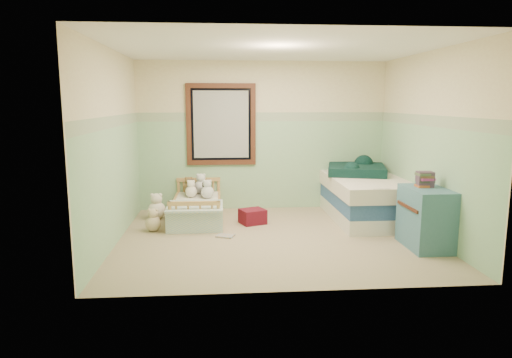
{
  "coord_description": "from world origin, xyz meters",
  "views": [
    {
      "loc": [
        -0.72,
        -5.98,
        1.82
      ],
      "look_at": [
        -0.22,
        0.35,
        0.75
      ],
      "focal_mm": 32.16,
      "sensor_mm": 36.0,
      "label": 1
    }
  ],
  "objects": [
    {
      "name": "floor",
      "position": [
        0.0,
        0.0,
        -0.01
      ],
      "size": [
        4.2,
        3.6,
        0.02
      ],
      "primitive_type": "cube",
      "color": "#938160",
      "rests_on": "ground"
    },
    {
      "name": "toddler_bed_frame",
      "position": [
        -1.1,
        1.05,
        0.1
      ],
      "size": [
        0.74,
        1.48,
        0.19
      ],
      "primitive_type": "cube",
      "color": "#AA844E",
      "rests_on": "floor"
    },
    {
      "name": "teal_blanket",
      "position": [
        1.5,
        1.29,
        0.73
      ],
      "size": [
        1.11,
        1.14,
        0.14
      ],
      "primitive_type": "cube",
      "rotation": [
        0.0,
        0.0,
        -0.25
      ],
      "color": "black",
      "rests_on": "twin_mattress"
    },
    {
      "name": "ceiling",
      "position": [
        0.0,
        0.0,
        2.51
      ],
      "size": [
        4.2,
        3.6,
        0.02
      ],
      "primitive_type": "cube",
      "color": "white",
      "rests_on": "wall_back"
    },
    {
      "name": "patchwork_quilt",
      "position": [
        -1.1,
        0.59,
        0.33
      ],
      "size": [
        0.8,
        0.74,
        0.03
      ],
      "primitive_type": "cube",
      "color": "#7DB1D1",
      "rests_on": "toddler_mattress"
    },
    {
      "name": "plush_bed_tan",
      "position": [
        -1.2,
        1.33,
        0.4
      ],
      "size": [
        0.19,
        0.19,
        0.19
      ],
      "primitive_type": "sphere",
      "color": "#D0B791",
      "rests_on": "toddler_mattress"
    },
    {
      "name": "twin_boxspring",
      "position": [
        1.55,
        0.99,
        0.33
      ],
      "size": [
        1.05,
        2.11,
        0.22
      ],
      "primitive_type": "cube",
      "color": "navy",
      "rests_on": "twin_bed_frame"
    },
    {
      "name": "red_pillow",
      "position": [
        -0.24,
        0.76,
        0.11
      ],
      "size": [
        0.44,
        0.42,
        0.22
      ],
      "primitive_type": "cube",
      "rotation": [
        0.0,
        0.0,
        0.38
      ],
      "color": "maroon",
      "rests_on": "floor"
    },
    {
      "name": "window_frame",
      "position": [
        -0.7,
        1.76,
        1.45
      ],
      "size": [
        1.16,
        0.06,
        1.36
      ],
      "primitive_type": "cube",
      "color": "#401A0F",
      "rests_on": "wall_back"
    },
    {
      "name": "toddler_mattress",
      "position": [
        -1.1,
        1.05,
        0.25
      ],
      "size": [
        0.68,
        1.42,
        0.12
      ],
      "primitive_type": "cube",
      "color": "white",
      "rests_on": "toddler_bed_frame"
    },
    {
      "name": "window_blinds",
      "position": [
        -0.7,
        1.77,
        1.45
      ],
      "size": [
        0.92,
        0.01,
        1.12
      ],
      "primitive_type": "cube",
      "color": "#B9B9B5",
      "rests_on": "window_frame"
    },
    {
      "name": "border_strip",
      "position": [
        0.0,
        1.79,
        1.57
      ],
      "size": [
        4.2,
        0.01,
        0.15
      ],
      "primitive_type": "cube",
      "color": "#577D55",
      "rests_on": "wall_back"
    },
    {
      "name": "extra_plush_3",
      "position": [
        -1.19,
        1.29,
        0.4
      ],
      "size": [
        0.19,
        0.19,
        0.19
      ],
      "primitive_type": "sphere",
      "color": "white",
      "rests_on": "toddler_mattress"
    },
    {
      "name": "wall_right",
      "position": [
        2.1,
        0.0,
        1.25
      ],
      "size": [
        0.04,
        3.6,
        2.5
      ],
      "primitive_type": "cube",
      "color": "beige",
      "rests_on": "floor"
    },
    {
      "name": "wainscot_mint",
      "position": [
        0.0,
        1.79,
        0.75
      ],
      "size": [
        4.2,
        0.01,
        1.5
      ],
      "primitive_type": "cube",
      "color": "#8CB68B",
      "rests_on": "floor"
    },
    {
      "name": "plush_floor_cream",
      "position": [
        -1.73,
        1.14,
        0.14
      ],
      "size": [
        0.28,
        0.28,
        0.28
      ],
      "primitive_type": "sphere",
      "color": "white",
      "rests_on": "floor"
    },
    {
      "name": "twin_mattress",
      "position": [
        1.55,
        0.99,
        0.55
      ],
      "size": [
        1.1,
        2.15,
        0.22
      ],
      "primitive_type": "cube",
      "color": "silver",
      "rests_on": "twin_boxspring"
    },
    {
      "name": "wall_left",
      "position": [
        -2.1,
        0.0,
        1.25
      ],
      "size": [
        0.04,
        3.6,
        2.5
      ],
      "primitive_type": "cube",
      "color": "beige",
      "rests_on": "floor"
    },
    {
      "name": "plush_bed_dark",
      "position": [
        -0.97,
        1.33,
        0.39
      ],
      "size": [
        0.16,
        0.16,
        0.16
      ],
      "primitive_type": "sphere",
      "color": "black",
      "rests_on": "toddler_mattress"
    },
    {
      "name": "plush_bed_white",
      "position": [
        -1.05,
        1.55,
        0.43
      ],
      "size": [
        0.23,
        0.23,
        0.23
      ],
      "primitive_type": "sphere",
      "color": "silver",
      "rests_on": "toddler_mattress"
    },
    {
      "name": "extra_plush_2",
      "position": [
        -0.93,
        1.19,
        0.41
      ],
      "size": [
        0.2,
        0.2,
        0.2
      ],
      "primitive_type": "sphere",
      "color": "silver",
      "rests_on": "toddler_mattress"
    },
    {
      "name": "book_stack",
      "position": [
        1.85,
        -0.47,
        0.86
      ],
      "size": [
        0.21,
        0.17,
        0.2
      ],
      "primitive_type": "cube",
      "rotation": [
        0.0,
        0.0,
        -0.09
      ],
      "color": "brown",
      "rests_on": "dresser"
    },
    {
      "name": "wall_front",
      "position": [
        0.0,
        -1.8,
        1.25
      ],
      "size": [
        4.2,
        0.04,
        2.5
      ],
      "primitive_type": "cube",
      "color": "beige",
      "rests_on": "floor"
    },
    {
      "name": "plush_bed_brown",
      "position": [
        -1.25,
        1.55,
        0.41
      ],
      "size": [
        0.2,
        0.2,
        0.2
      ],
      "primitive_type": "sphere",
      "color": "brown",
      "rests_on": "toddler_mattress"
    },
    {
      "name": "floor_book",
      "position": [
        -0.67,
        0.1,
        0.01
      ],
      "size": [
        0.28,
        0.25,
        0.02
      ],
      "primitive_type": "cube",
      "rotation": [
        0.0,
        0.0,
        -0.37
      ],
      "color": "#F99D47",
      "rests_on": "floor"
    },
    {
      "name": "dresser",
      "position": [
        1.85,
        -0.56,
        0.38
      ],
      "size": [
        0.48,
        0.76,
        0.76
      ],
      "primitive_type": "cube",
      "color": "#437285",
      "rests_on": "floor"
    },
    {
      "name": "wall_back",
      "position": [
        0.0,
        1.8,
        1.25
      ],
      "size": [
        4.2,
        0.04,
        2.5
      ],
      "primitive_type": "cube",
      "color": "beige",
      "rests_on": "floor"
    },
    {
      "name": "plush_floor_tan",
      "position": [
        -1.69,
        0.45,
        0.11
      ],
      "size": [
        0.22,
        0.22,
        0.22
      ],
      "primitive_type": "sphere",
      "color": "#D0B791",
      "rests_on": "floor"
    },
    {
      "name": "extra_plush_0",
      "position": [
        -1.24,
        1.57,
        0.4
      ],
      "size": [
        0.17,
        0.17,
        0.17
      ],
      "primitive_type": "sphere",
      "color": "black",
      "rests_on": "toddler_mattress"
    },
    {
      "name": "extra_plush_1",
      "position": [
        -1.2,
        1.38,
        0.4
      ],
      "size": [
        0.19,
        0.19,
        0.19
      ],
      "primitive_type": "sphere",
      "color": "black",
      "rests_on": "toddler_mattress"
    },
    {
      "name": "twin_bed_frame",
      "position": [
        1.55,
        0.99,
        0.11
      ],
      "size": [
        1.05,
        2.11,
        0.22
      ],
      "primitive_type": "cube",
      "color": "silver",
      "rests_on": "floor"
    }
  ]
}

